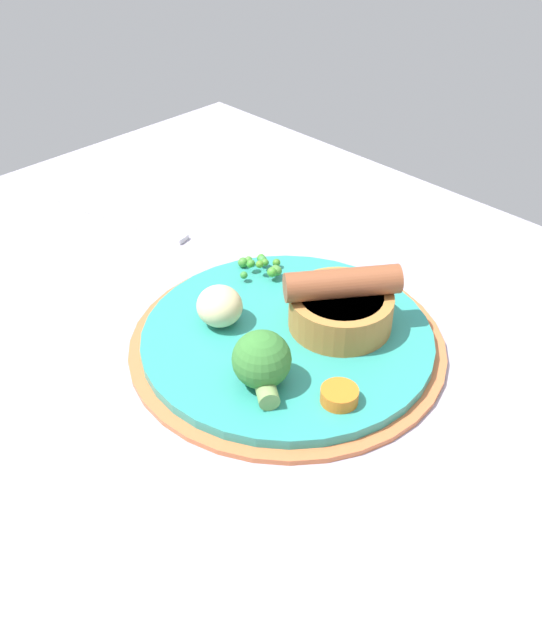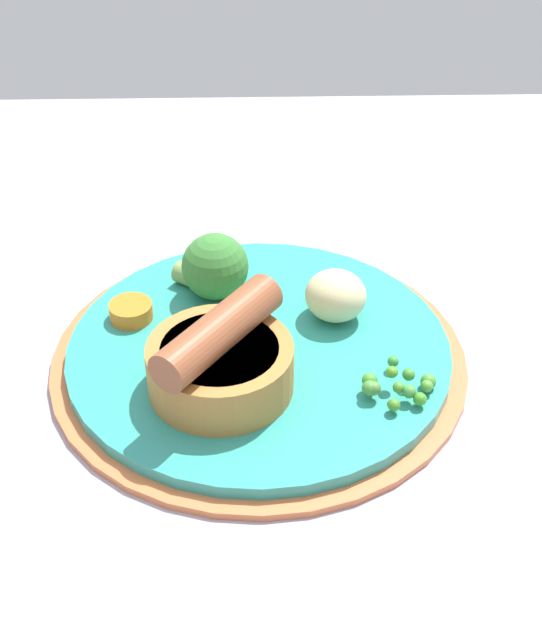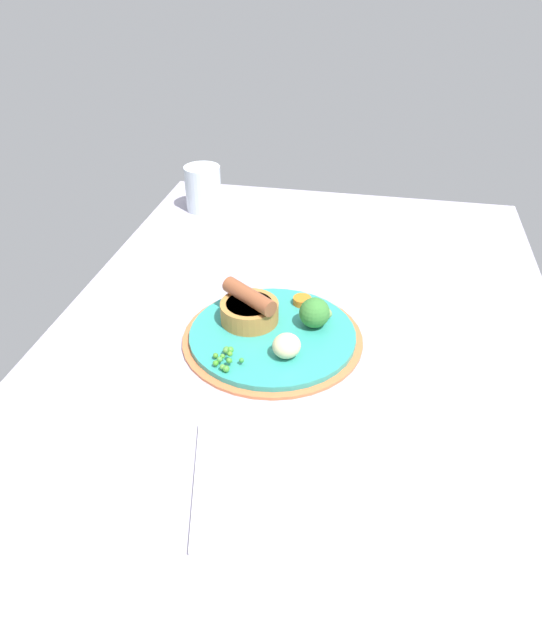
{
  "view_description": "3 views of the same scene",
  "coord_description": "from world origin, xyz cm",
  "px_view_note": "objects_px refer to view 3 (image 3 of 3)",
  "views": [
    {
      "loc": [
        -27.85,
        30.82,
        42.89
      ],
      "look_at": [
        6.63,
        -3.36,
        6.03
      ],
      "focal_mm": 40.0,
      "sensor_mm": 36.0,
      "label": 1
    },
    {
      "loc": [
        5.41,
        -50.86,
        41.37
      ],
      "look_at": [
        6.64,
        -3.14,
        5.44
      ],
      "focal_mm": 50.0,
      "sensor_mm": 36.0,
      "label": 2
    },
    {
      "loc": [
        75.18,
        8.95,
        55.54
      ],
      "look_at": [
        5.66,
        -4.8,
        6.51
      ],
      "focal_mm": 32.0,
      "sensor_mm": 36.0,
      "label": 3
    }
  ],
  "objects_px": {
    "broccoli_floret_near": "(315,313)",
    "drinking_glass": "(203,188)",
    "carrot_slice_0": "(302,301)",
    "potato_chunk_0": "(287,346)",
    "pea_pile": "(226,358)",
    "dinner_plate": "(273,336)",
    "sausage_pudding": "(249,309)",
    "fork": "(201,483)"
  },
  "relations": [
    {
      "from": "potato_chunk_0",
      "to": "carrot_slice_0",
      "type": "height_order",
      "value": "potato_chunk_0"
    },
    {
      "from": "broccoli_floret_near",
      "to": "carrot_slice_0",
      "type": "bearing_deg",
      "value": -120.07
    },
    {
      "from": "dinner_plate",
      "to": "fork",
      "type": "height_order",
      "value": "dinner_plate"
    },
    {
      "from": "carrot_slice_0",
      "to": "drinking_glass",
      "type": "distance_m",
      "value": 0.46
    },
    {
      "from": "pea_pile",
      "to": "potato_chunk_0",
      "type": "relative_size",
      "value": 1.13
    },
    {
      "from": "dinner_plate",
      "to": "drinking_glass",
      "type": "relative_size",
      "value": 2.85
    },
    {
      "from": "broccoli_floret_near",
      "to": "sausage_pudding",
      "type": "bearing_deg",
      "value": -52.62
    },
    {
      "from": "dinner_plate",
      "to": "pea_pile",
      "type": "xyz_separation_m",
      "value": [
        0.08,
        -0.05,
        0.02
      ]
    },
    {
      "from": "drinking_glass",
      "to": "fork",
      "type": "bearing_deg",
      "value": 16.38
    },
    {
      "from": "dinner_plate",
      "to": "sausage_pudding",
      "type": "height_order",
      "value": "sausage_pudding"
    },
    {
      "from": "dinner_plate",
      "to": "broccoli_floret_near",
      "type": "distance_m",
      "value": 0.07
    },
    {
      "from": "broccoli_floret_near",
      "to": "drinking_glass",
      "type": "bearing_deg",
      "value": -110.43
    },
    {
      "from": "pea_pile",
      "to": "drinking_glass",
      "type": "bearing_deg",
      "value": -160.24
    },
    {
      "from": "carrot_slice_0",
      "to": "potato_chunk_0",
      "type": "bearing_deg",
      "value": -0.67
    },
    {
      "from": "sausage_pudding",
      "to": "fork",
      "type": "bearing_deg",
      "value": 128.98
    },
    {
      "from": "dinner_plate",
      "to": "sausage_pudding",
      "type": "relative_size",
      "value": 2.91
    },
    {
      "from": "sausage_pudding",
      "to": "carrot_slice_0",
      "type": "height_order",
      "value": "sausage_pudding"
    },
    {
      "from": "potato_chunk_0",
      "to": "drinking_glass",
      "type": "distance_m",
      "value": 0.58
    },
    {
      "from": "potato_chunk_0",
      "to": "sausage_pudding",
      "type": "bearing_deg",
      "value": -136.94
    },
    {
      "from": "broccoli_floret_near",
      "to": "carrot_slice_0",
      "type": "relative_size",
      "value": 1.89
    },
    {
      "from": "pea_pile",
      "to": "broccoli_floret_near",
      "type": "relative_size",
      "value": 0.85
    },
    {
      "from": "broccoli_floret_near",
      "to": "fork",
      "type": "relative_size",
      "value": 0.31
    },
    {
      "from": "sausage_pudding",
      "to": "pea_pile",
      "type": "xyz_separation_m",
      "value": [
        0.11,
        -0.01,
        -0.01
      ]
    },
    {
      "from": "dinner_plate",
      "to": "pea_pile",
      "type": "bearing_deg",
      "value": -31.12
    },
    {
      "from": "broccoli_floret_near",
      "to": "potato_chunk_0",
      "type": "height_order",
      "value": "broccoli_floret_near"
    },
    {
      "from": "sausage_pudding",
      "to": "carrot_slice_0",
      "type": "xyz_separation_m",
      "value": [
        -0.06,
        0.07,
        -0.02
      ]
    },
    {
      "from": "potato_chunk_0",
      "to": "dinner_plate",
      "type": "bearing_deg",
      "value": -149.91
    },
    {
      "from": "carrot_slice_0",
      "to": "dinner_plate",
      "type": "bearing_deg",
      "value": -20.31
    },
    {
      "from": "potato_chunk_0",
      "to": "fork",
      "type": "xyz_separation_m",
      "value": [
        0.24,
        -0.06,
        -0.03
      ]
    },
    {
      "from": "carrot_slice_0",
      "to": "fork",
      "type": "bearing_deg",
      "value": -8.9
    },
    {
      "from": "pea_pile",
      "to": "potato_chunk_0",
      "type": "distance_m",
      "value": 0.09
    },
    {
      "from": "pea_pile",
      "to": "fork",
      "type": "height_order",
      "value": "pea_pile"
    },
    {
      "from": "drinking_glass",
      "to": "carrot_slice_0",
      "type": "bearing_deg",
      "value": 37.08
    },
    {
      "from": "pea_pile",
      "to": "broccoli_floret_near",
      "type": "xyz_separation_m",
      "value": [
        -0.12,
        0.11,
        0.01
      ]
    },
    {
      "from": "broccoli_floret_near",
      "to": "fork",
      "type": "distance_m",
      "value": 0.33
    },
    {
      "from": "sausage_pudding",
      "to": "drinking_glass",
      "type": "relative_size",
      "value": 0.98
    },
    {
      "from": "sausage_pudding",
      "to": "broccoli_floret_near",
      "type": "height_order",
      "value": "sausage_pudding"
    },
    {
      "from": "dinner_plate",
      "to": "potato_chunk_0",
      "type": "bearing_deg",
      "value": 30.09
    },
    {
      "from": "potato_chunk_0",
      "to": "carrot_slice_0",
      "type": "relative_size",
      "value": 1.42
    },
    {
      "from": "pea_pile",
      "to": "fork",
      "type": "distance_m",
      "value": 0.21
    },
    {
      "from": "pea_pile",
      "to": "drinking_glass",
      "type": "height_order",
      "value": "drinking_glass"
    },
    {
      "from": "carrot_slice_0",
      "to": "drinking_glass",
      "type": "relative_size",
      "value": 0.31
    }
  ]
}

